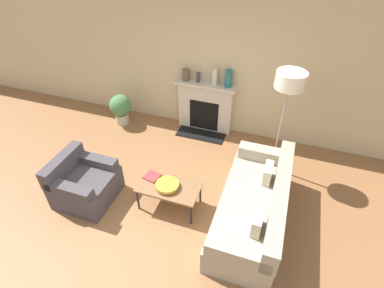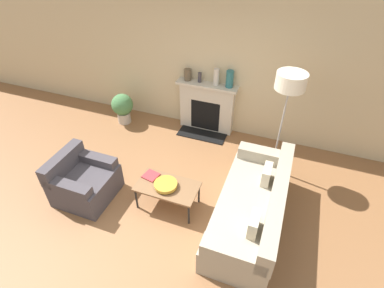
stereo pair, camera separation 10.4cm
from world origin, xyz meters
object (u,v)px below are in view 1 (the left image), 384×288
bowl (167,185)px  mantel_vase_right (228,79)px  coffee_table (169,188)px  armchair_near (84,183)px  couch (255,207)px  floor_lamp (289,87)px  fireplace (205,107)px  mantel_vase_center_left (198,77)px  mantel_vase_left (186,75)px  potted_plant (121,107)px  mantel_vase_center_right (215,77)px  book (152,176)px

bowl → mantel_vase_right: size_ratio=1.08×
coffee_table → armchair_near: bearing=-168.6°
couch → floor_lamp: floor_lamp is taller
fireplace → floor_lamp: 2.09m
bowl → mantel_vase_center_left: size_ratio=1.81×
armchair_near → floor_lamp: (2.80, 1.71, 1.36)m
fireplace → couch: bearing=-55.9°
floor_lamp → mantel_vase_left: bearing=157.0°
couch → armchair_near: bearing=-81.1°
mantel_vase_left → potted_plant: mantel_vase_left is taller
fireplace → armchair_near: bearing=-116.4°
armchair_near → mantel_vase_center_right: size_ratio=2.63×
fireplace → potted_plant: size_ratio=1.83×
bowl → mantel_vase_center_right: (0.07, 2.29, 0.76)m
fireplace → potted_plant: fireplace is taller
mantel_vase_left → floor_lamp: bearing=-23.0°
fireplace → bowl: bearing=-87.4°
fireplace → bowl: 2.28m
coffee_table → potted_plant: potted_plant is taller
couch → mantel_vase_right: mantel_vase_right is taller
coffee_table → mantel_vase_center_right: mantel_vase_center_right is taller
bowl → mantel_vase_center_right: 2.41m
mantel_vase_center_left → mantel_vase_right: size_ratio=0.60×
floor_lamp → mantel_vase_center_left: 1.97m
book → mantel_vase_left: mantel_vase_left is taller
fireplace → mantel_vase_center_right: mantel_vase_center_right is taller
floor_lamp → armchair_near: bearing=-148.7°
book → armchair_near: bearing=-149.2°
bowl → floor_lamp: bearing=45.2°
potted_plant → mantel_vase_center_right: bearing=11.9°
couch → mantel_vase_center_left: mantel_vase_center_left is taller
couch → mantel_vase_center_left: 2.79m
couch → mantel_vase_left: size_ratio=9.56×
couch → potted_plant: size_ratio=3.20×
fireplace → book: (-0.21, -2.15, -0.08)m
mantel_vase_left → mantel_vase_center_left: bearing=0.0°
mantel_vase_left → mantel_vase_center_right: mantel_vase_center_right is taller
armchair_near → coffee_table: size_ratio=0.90×
fireplace → mantel_vase_right: (0.44, 0.01, 0.71)m
mantel_vase_left → mantel_vase_right: 0.86m
coffee_table → mantel_vase_right: bearing=81.9°
fireplace → book: bearing=-95.6°
mantel_vase_right → mantel_vase_center_left: bearing=180.0°
couch → armchair_near: couch is taller
armchair_near → book: (1.04, 0.38, 0.15)m
floor_lamp → potted_plant: bearing=172.8°
bowl → book: bearing=158.3°
mantel_vase_left → mantel_vase_right: bearing=0.0°
coffee_table → couch: bearing=6.2°
armchair_near → bowl: armchair_near is taller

